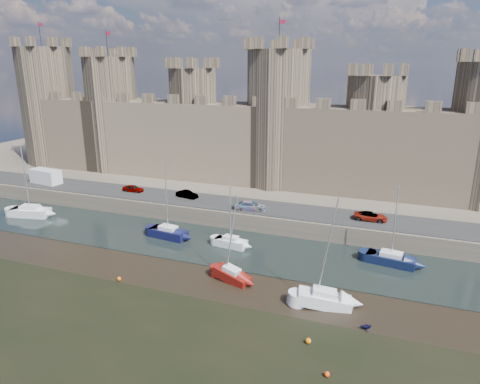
{
  "coord_description": "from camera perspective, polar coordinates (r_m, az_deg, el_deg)",
  "views": [
    {
      "loc": [
        21.72,
        -24.2,
        23.14
      ],
      "look_at": [
        4.71,
        22.0,
        8.42
      ],
      "focal_mm": 32.0,
      "sensor_mm": 36.0,
      "label": 1
    }
  ],
  "objects": [
    {
      "name": "castle",
      "position": [
        76.44,
        3.0,
        8.0
      ],
      "size": [
        108.5,
        11.0,
        29.0
      ],
      "color": "#42382B",
      "rests_on": "quay"
    },
    {
      "name": "van",
      "position": [
        84.42,
        -24.48,
        1.88
      ],
      "size": [
        6.2,
        3.18,
        2.59
      ],
      "primitive_type": "cube",
      "rotation": [
        0.0,
        0.0,
        -0.14
      ],
      "color": "silver",
      "rests_on": "quay"
    },
    {
      "name": "sailboat_1",
      "position": [
        60.21,
        -9.54,
        -5.33
      ],
      "size": [
        5.64,
        2.77,
        10.86
      ],
      "rotation": [
        0.0,
        0.0,
        -0.13
      ],
      "color": "black",
      "rests_on": "ground"
    },
    {
      "name": "sailboat_3",
      "position": [
        54.97,
        19.48,
        -8.39
      ],
      "size": [
        5.91,
        3.06,
        9.88
      ],
      "rotation": [
        0.0,
        0.0,
        -0.16
      ],
      "color": "black",
      "rests_on": "ground"
    },
    {
      "name": "buoy_5",
      "position": [
        36.44,
        11.52,
        -22.72
      ],
      "size": [
        0.45,
        0.45,
        0.45
      ],
      "primitive_type": "sphere",
      "color": "#DE3E09",
      "rests_on": "ground"
    },
    {
      "name": "road",
      "position": [
        65.44,
        -0.24,
        -1.69
      ],
      "size": [
        160.0,
        7.0,
        0.1
      ],
      "primitive_type": "cube",
      "color": "black",
      "rests_on": "quay"
    },
    {
      "name": "water_channel",
      "position": [
        57.69,
        -3.73,
        -6.99
      ],
      "size": [
        160.0,
        12.0,
        0.08
      ],
      "primitive_type": "cube",
      "color": "black",
      "rests_on": "ground"
    },
    {
      "name": "buoy_1",
      "position": [
        50.36,
        -15.81,
        -11.08
      ],
      "size": [
        0.5,
        0.5,
        0.5
      ],
      "primitive_type": "sphere",
      "color": "#D05809",
      "rests_on": "ground"
    },
    {
      "name": "car_0",
      "position": [
        74.13,
        -14.07,
        0.46
      ],
      "size": [
        3.62,
        1.49,
        1.23
      ],
      "primitive_type": "imported",
      "rotation": [
        0.0,
        0.0,
        1.58
      ],
      "color": "gray",
      "rests_on": "quay"
    },
    {
      "name": "sailboat_4",
      "position": [
        48.33,
        -1.1,
        -10.96
      ],
      "size": [
        4.63,
        2.89,
        10.11
      ],
      "rotation": [
        0.0,
        0.0,
        -0.3
      ],
      "color": "maroon",
      "rests_on": "ground"
    },
    {
      "name": "sailboat_5",
      "position": [
        44.55,
        11.18,
        -13.79
      ],
      "size": [
        5.61,
        3.09,
        11.44
      ],
      "rotation": [
        0.0,
        0.0,
        0.2
      ],
      "color": "silver",
      "rests_on": "ground"
    },
    {
      "name": "car_3",
      "position": [
        61.4,
        17.03,
        -3.14
      ],
      "size": [
        4.5,
        2.09,
        1.25
      ],
      "primitive_type": "imported",
      "rotation": [
        0.0,
        0.0,
        1.57
      ],
      "color": "gray",
      "rests_on": "quay"
    },
    {
      "name": "ground",
      "position": [
        39.91,
        -18.67,
        -19.79
      ],
      "size": [
        160.0,
        160.0,
        0.0
      ],
      "primitive_type": "plane",
      "color": "black",
      "rests_on": "ground"
    },
    {
      "name": "buoy_3",
      "position": [
        39.5,
        9.09,
        -19.0
      ],
      "size": [
        0.5,
        0.5,
        0.5
      ],
      "primitive_type": "sphere",
      "color": "orange",
      "rests_on": "ground"
    },
    {
      "name": "quay",
      "position": [
        89.67,
        5.58,
        2.44
      ],
      "size": [
        160.0,
        60.0,
        2.5
      ],
      "primitive_type": "cube",
      "color": "#4C443A",
      "rests_on": "ground"
    },
    {
      "name": "car_1",
      "position": [
        69.13,
        -7.08,
        -0.32
      ],
      "size": [
        3.92,
        2.02,
        1.23
      ],
      "primitive_type": "imported",
      "rotation": [
        0.0,
        0.0,
        1.37
      ],
      "color": "gray",
      "rests_on": "quay"
    },
    {
      "name": "sailboat_2",
      "position": [
        56.61,
        -1.25,
        -6.64
      ],
      "size": [
        4.46,
        2.13,
        9.3
      ],
      "rotation": [
        0.0,
        0.0,
        -0.11
      ],
      "color": "silver",
      "rests_on": "ground"
    },
    {
      "name": "dinghy_7",
      "position": [
        42.32,
        16.45,
        -16.8
      ],
      "size": [
        1.4,
        1.32,
        0.58
      ],
      "primitive_type": "imported",
      "rotation": [
        1.57,
        0.0,
        1.98
      ],
      "color": "black",
      "rests_on": "ground"
    },
    {
      "name": "sailboat_0",
      "position": [
        75.27,
        -26.18,
        -2.34
      ],
      "size": [
        6.42,
        3.47,
        11.37
      ],
      "rotation": [
        0.0,
        0.0,
        0.19
      ],
      "color": "silver",
      "rests_on": "ground"
    },
    {
      "name": "car_2",
      "position": [
        62.96,
        1.4,
        -1.85
      ],
      "size": [
        4.94,
        3.01,
        1.34
      ],
      "primitive_type": "imported",
      "rotation": [
        0.0,
        0.0,
        1.83
      ],
      "color": "gray",
      "rests_on": "quay"
    }
  ]
}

